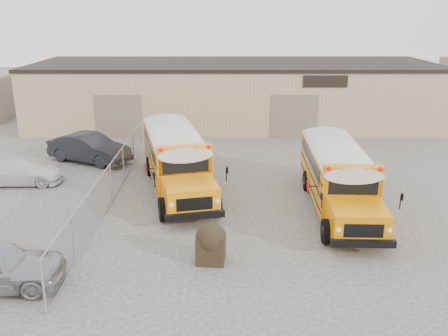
{
  "coord_description": "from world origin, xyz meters",
  "views": [
    {
      "loc": [
        -0.84,
        -18.55,
        8.48
      ],
      "look_at": [
        -0.81,
        3.08,
        1.6
      ],
      "focal_mm": 40.0,
      "sensor_mm": 36.0,
      "label": 1
    }
  ],
  "objects_px": {
    "tarp_bundle": "(211,242)",
    "car_white": "(18,172)",
    "school_bus_right": "(319,139)",
    "school_bus_left": "(162,127)",
    "car_dark": "(89,148)"
  },
  "relations": [
    {
      "from": "school_bus_left",
      "to": "tarp_bundle",
      "type": "bearing_deg",
      "value": -76.68
    },
    {
      "from": "school_bus_right",
      "to": "car_white",
      "type": "bearing_deg",
      "value": -169.89
    },
    {
      "from": "car_white",
      "to": "car_dark",
      "type": "distance_m",
      "value": 4.68
    },
    {
      "from": "tarp_bundle",
      "to": "car_white",
      "type": "bearing_deg",
      "value": 140.33
    },
    {
      "from": "car_white",
      "to": "school_bus_left",
      "type": "bearing_deg",
      "value": -53.77
    },
    {
      "from": "tarp_bundle",
      "to": "car_white",
      "type": "height_order",
      "value": "tarp_bundle"
    },
    {
      "from": "school_bus_right",
      "to": "car_white",
      "type": "height_order",
      "value": "school_bus_right"
    },
    {
      "from": "school_bus_left",
      "to": "tarp_bundle",
      "type": "distance_m",
      "value": 14.19
    },
    {
      "from": "school_bus_right",
      "to": "car_dark",
      "type": "height_order",
      "value": "school_bus_right"
    },
    {
      "from": "school_bus_left",
      "to": "school_bus_right",
      "type": "height_order",
      "value": "school_bus_left"
    },
    {
      "from": "school_bus_left",
      "to": "tarp_bundle",
      "type": "height_order",
      "value": "school_bus_left"
    },
    {
      "from": "car_dark",
      "to": "school_bus_left",
      "type": "bearing_deg",
      "value": -41.72
    },
    {
      "from": "school_bus_right",
      "to": "school_bus_left",
      "type": "bearing_deg",
      "value": 163.4
    },
    {
      "from": "tarp_bundle",
      "to": "car_dark",
      "type": "bearing_deg",
      "value": 121.16
    },
    {
      "from": "tarp_bundle",
      "to": "car_dark",
      "type": "xyz_separation_m",
      "value": [
        -7.34,
        12.13,
        0.07
      ]
    }
  ]
}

